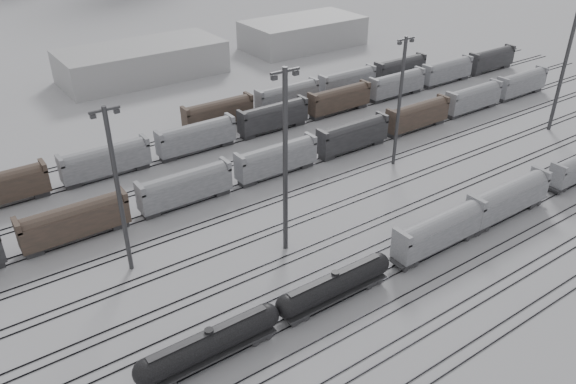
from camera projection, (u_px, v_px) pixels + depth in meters
ground at (367, 291)px, 69.91m from camera, size 900.00×900.00×0.00m
tracks at (287, 227)px, 82.31m from camera, size 220.00×71.50×0.16m
tank_car_a at (210, 343)px, 58.82m from camera, size 16.95×2.83×4.19m
tank_car_b at (335, 285)px, 67.21m from camera, size 16.76×2.79×4.14m
hopper_car_a at (440, 229)px, 75.79m from camera, size 15.38×3.06×5.50m
hopper_car_b at (508, 197)px, 83.09m from camera, size 15.89×3.16×5.68m
light_mast_b at (118, 189)px, 67.92m from camera, size 3.62×0.58×22.65m
light_mast_c at (285, 160)px, 71.15m from camera, size 4.11×0.66×25.71m
light_mast_d at (400, 100)px, 94.33m from camera, size 3.63×0.58×22.70m
light_mast_e at (566, 58)px, 106.31m from camera, size 4.44×0.71×27.76m
bg_string_near at (276, 160)px, 95.24m from camera, size 151.00×3.00×5.60m
bg_string_mid at (273, 118)px, 111.58m from camera, size 151.00×3.00×5.60m
bg_string_far at (318, 90)px, 125.98m from camera, size 66.00×3.00×5.60m
warehouse_mid at (143, 62)px, 140.40m from camera, size 40.00×18.00×8.00m
warehouse_right at (303, 33)px, 165.28m from camera, size 35.00×18.00×8.00m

